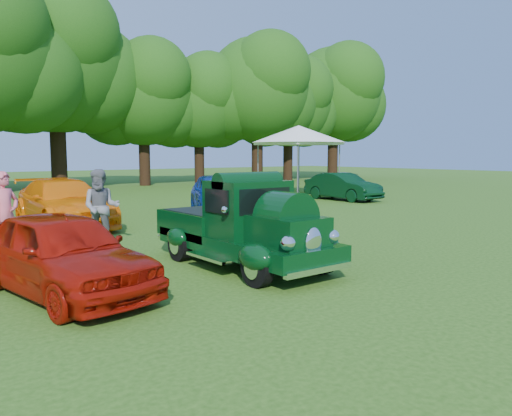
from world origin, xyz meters
TOP-DOWN VIEW (x-y plane):
  - ground at (0.00, 0.00)m, footprint 120.00×120.00m
  - hero_pickup at (0.58, 0.79)m, footprint 2.03×4.35m
  - red_convertible at (-2.86, 0.87)m, footprint 2.21×4.12m
  - back_car_orange at (-0.54, 8.42)m, footprint 2.04×4.98m
  - back_car_blue at (4.97, 8.32)m, footprint 3.48×4.73m
  - back_car_green at (12.74, 9.23)m, footprint 1.39×3.95m
  - spectator_pink at (-2.92, 4.57)m, footprint 0.81×0.73m
  - spectator_grey at (-0.77, 4.74)m, footprint 1.12×1.04m
  - canopy_tent at (12.71, 12.33)m, footprint 5.04×5.04m

SIDE VIEW (x-z plane):
  - ground at x=0.00m, z-range 0.00..0.00m
  - back_car_green at x=12.74m, z-range 0.00..1.30m
  - red_convertible at x=-2.86m, z-range 0.00..1.33m
  - back_car_orange at x=-0.54m, z-range 0.00..1.44m
  - hero_pickup at x=0.58m, z-range -0.11..1.59m
  - back_car_blue at x=4.97m, z-range 0.00..1.50m
  - spectator_grey at x=-0.77m, z-range 0.00..1.84m
  - spectator_pink at x=-2.92m, z-range 0.00..1.85m
  - canopy_tent at x=12.71m, z-range 1.36..5.05m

